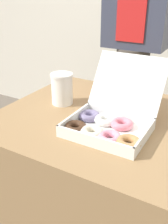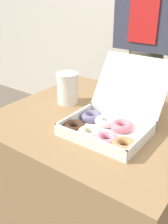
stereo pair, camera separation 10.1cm
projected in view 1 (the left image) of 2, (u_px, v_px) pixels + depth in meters
table at (96, 185)px, 1.30m from camera, size 0.83×0.78×0.78m
donut_box at (108, 120)px, 1.00m from camera, size 0.33×0.38×0.25m
coffee_cup at (62, 89)px, 1.21m from camera, size 0.10×0.10×0.15m
person_customer at (135, 34)px, 1.50m from camera, size 0.36×0.23×1.80m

